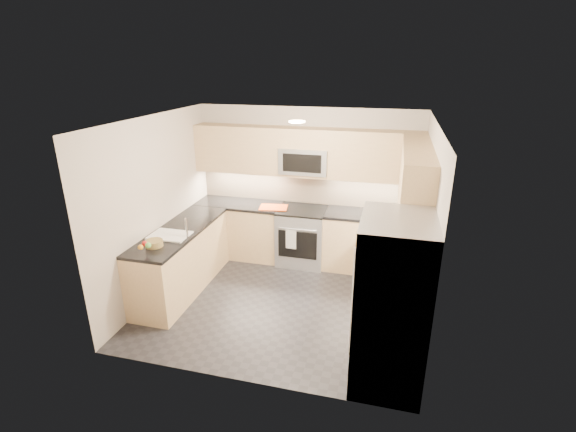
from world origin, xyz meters
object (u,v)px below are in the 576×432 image
at_px(refrigerator, 391,303).
at_px(microwave, 305,160).
at_px(gas_range, 302,236).
at_px(fruit_basket, 154,243).
at_px(cutting_board, 274,207).
at_px(utensil_bowl, 411,212).

bearing_deg(refrigerator, microwave, 119.62).
bearing_deg(gas_range, fruit_basket, -128.96).
distance_m(refrigerator, cutting_board, 3.03).
height_order(microwave, utensil_bowl, microwave).
bearing_deg(microwave, gas_range, -90.00).
bearing_deg(cutting_board, fruit_basket, -120.41).
bearing_deg(utensil_bowl, microwave, 177.11).
bearing_deg(gas_range, refrigerator, -59.12).
bearing_deg(cutting_board, refrigerator, -50.90).
relative_size(gas_range, utensil_bowl, 3.11).
relative_size(refrigerator, cutting_board, 4.07).
distance_m(utensil_bowl, fruit_basket, 3.72).
xyz_separation_m(gas_range, microwave, (0.00, 0.12, 1.24)).
height_order(microwave, refrigerator, microwave).
relative_size(microwave, cutting_board, 1.72).
distance_m(gas_range, refrigerator, 2.86).
bearing_deg(cutting_board, utensil_bowl, 3.11).
bearing_deg(gas_range, cutting_board, -170.81).
distance_m(refrigerator, utensil_bowl, 2.48).
bearing_deg(utensil_bowl, fruit_basket, -148.92).
relative_size(utensil_bowl, fruit_basket, 1.30).
relative_size(refrigerator, utensil_bowl, 6.16).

